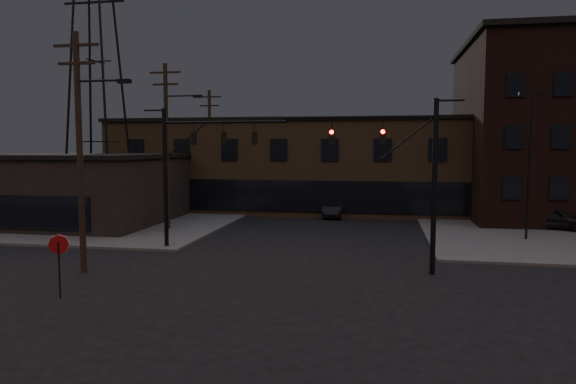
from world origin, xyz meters
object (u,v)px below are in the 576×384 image
object	(u,v)px
car_crossing	(334,209)
traffic_signal_far	(186,161)
parked_car_lot_a	(554,217)
traffic_signal_near	(409,167)
parked_car_lot_b	(495,210)
stop_sign	(59,251)

from	to	relation	value
car_crossing	traffic_signal_far	bearing A→B (deg)	-114.72
parked_car_lot_a	traffic_signal_near	bearing A→B (deg)	166.33
traffic_signal_far	traffic_signal_near	bearing A→B (deg)	-16.17
traffic_signal_near	parked_car_lot_b	xyz separation A→B (m)	(7.69, 18.64, -4.10)
traffic_signal_far	parked_car_lot_b	xyz separation A→B (m)	(19.76, 15.14, -4.18)
traffic_signal_near	parked_car_lot_b	world-z (taller)	traffic_signal_near
traffic_signal_near	car_crossing	size ratio (longest dim) A/B	1.88
parked_car_lot_a	stop_sign	bearing A→B (deg)	153.99
traffic_signal_near	traffic_signal_far	distance (m)	12.57
car_crossing	stop_sign	bearing A→B (deg)	-107.98
stop_sign	car_crossing	bearing A→B (deg)	71.62
traffic_signal_near	car_crossing	bearing A→B (deg)	105.44
stop_sign	parked_car_lot_b	xyz separation A→B (m)	(21.05, 25.13, -1.01)
traffic_signal_near	traffic_signal_far	bearing A→B (deg)	163.83
parked_car_lot_a	car_crossing	size ratio (longest dim) A/B	1.11
traffic_signal_near	stop_sign	bearing A→B (deg)	-154.10
traffic_signal_far	car_crossing	xyz separation A→B (m)	(6.99, 14.91, -4.31)
traffic_signal_near	car_crossing	world-z (taller)	traffic_signal_near
traffic_signal_far	parked_car_lot_a	xyz separation A→B (m)	(22.72, 10.62, -4.06)
traffic_signal_near	parked_car_lot_a	world-z (taller)	traffic_signal_near
stop_sign	parked_car_lot_b	bearing A→B (deg)	50.05
parked_car_lot_b	car_crossing	xyz separation A→B (m)	(-12.78, -0.24, -0.13)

